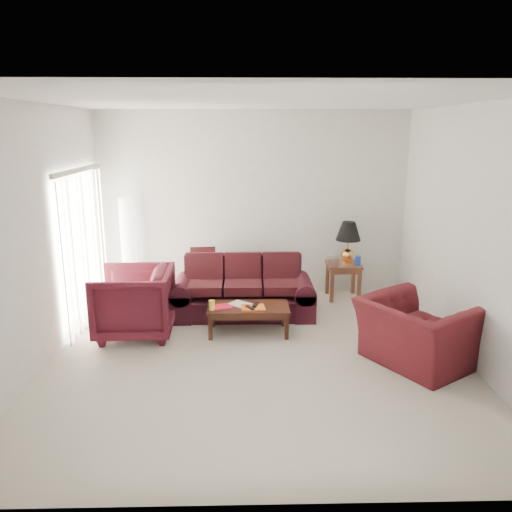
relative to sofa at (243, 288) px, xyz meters
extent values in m
plane|color=beige|center=(0.18, -1.41, -0.43)|extent=(5.00, 5.00, 0.00)
cube|color=silver|center=(-2.24, -0.11, 0.65)|extent=(0.10, 2.00, 2.16)
cube|color=black|center=(-0.64, 0.70, 0.25)|extent=(0.42, 0.24, 0.42)
cube|color=#B7B8BC|center=(1.44, 0.56, 0.23)|extent=(0.14, 0.06, 0.14)
cylinder|color=#172E99|center=(1.84, 0.63, 0.23)|extent=(0.12, 0.12, 0.15)
cube|color=#B0B1B5|center=(1.48, 0.89, 0.24)|extent=(0.19, 0.20, 0.05)
imported|color=#400E19|center=(-1.45, -0.71, 0.03)|extent=(1.04, 1.01, 0.92)
imported|color=#440F14|center=(2.04, -1.65, -0.04)|extent=(1.51, 1.56, 0.77)
cube|color=red|center=(-0.29, -0.72, -0.03)|extent=(0.31, 0.27, 0.02)
cube|color=white|center=(-0.04, -0.63, -0.03)|extent=(0.35, 0.34, 0.02)
cube|color=orange|center=(0.13, -0.76, -0.03)|extent=(0.33, 0.26, 0.02)
cube|color=black|center=(0.09, -0.81, -0.01)|extent=(0.12, 0.17, 0.02)
cube|color=black|center=(0.17, -0.71, -0.01)|extent=(0.10, 0.19, 0.02)
cylinder|color=yellow|center=(-0.41, -0.81, 0.02)|extent=(0.09, 0.09, 0.13)
camera|label=1|loc=(0.02, -7.03, 2.28)|focal=35.00mm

